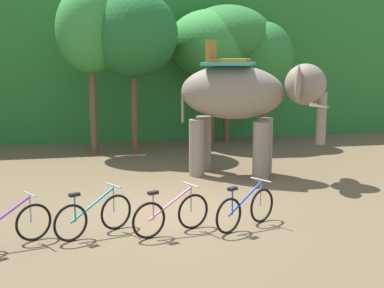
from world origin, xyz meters
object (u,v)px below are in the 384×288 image
Objects in this scene: tree_center at (265,58)px; bike_purple at (7,227)px; tree_right at (228,38)px; bike_teal at (94,216)px; tree_far_right at (91,30)px; elephant at (244,98)px; bike_blue at (246,209)px; bike_pink at (171,214)px; tree_center_left at (211,44)px; tree_far_left at (133,34)px.

tree_center is 12.75m from bike_purple.
tree_right is 11.70m from bike_teal.
tree_right is 1.14× the size of tree_center.
tree_far_right reaches higher than bike_teal.
bike_purple is at bearing -142.33° from elephant.
elephant is 2.77× the size of bike_blue.
tree_center reaches higher than bike_pink.
bike_teal is (1.54, 0.31, 0.00)m from bike_purple.
bike_teal is at bearing -115.97° from tree_center_left.
elephant is at bearing -45.93° from tree_far_right.
elephant is (4.00, -4.14, -1.95)m from tree_far_right.
tree_far_right is at bearing -163.93° from tree_right.
tree_right is 11.30m from bike_pink.
tree_center is 3.00× the size of bike_purple.
bike_pink is (-5.15, -9.29, -2.82)m from tree_center.
tree_center is (1.25, -0.69, -0.75)m from tree_right.
elephant is at bearing 73.38° from bike_blue.
tree_right is at bearing 78.87° from elephant.
tree_far_left reaches higher than tree_center_left.
elephant reaches higher than bike_pink.
bike_purple is (-3.18, -8.56, -3.65)m from tree_far_left.
tree_right is at bearing 22.30° from tree_far_left.
tree_far_right is at bearing -173.03° from tree_center.
tree_right is at bearing 16.07° from tree_far_right.
tree_far_left is at bearing 98.89° from bike_blue.
bike_pink is 1.08× the size of bike_blue.
tree_far_left reaches higher than tree_center.
tree_far_left is at bearing 88.76° from bike_pink.
tree_far_right is 1.24× the size of tree_center.
bike_teal is 2.97m from bike_blue.
tree_far_right is 3.51× the size of bike_pink.
elephant is 7.55m from bike_purple.
tree_center_left is at bearing 85.29° from elephant.
bike_pink is at bearing -81.96° from tree_far_right.
bike_pink is (3.00, 0.10, 0.00)m from bike_purple.
tree_far_right reaches higher than tree_center.
tree_center_left is 1.22× the size of elephant.
bike_teal is (-0.26, -8.30, -3.77)m from tree_far_right.
tree_right is 3.49× the size of bike_blue.
tree_center is at bearing 9.50° from tree_far_left.
bike_teal and bike_blue have the same top height.
tree_far_right reaches higher than bike_blue.
tree_far_left is 4.02m from tree_right.
tree_center is 10.35m from bike_blue.
tree_far_right reaches higher than bike_purple.
bike_teal is at bearing -135.65° from elephant.
bike_blue is (2.71, -8.49, -3.77)m from tree_far_right.
bike_blue is at bearing -3.59° from bike_teal.
tree_far_right is 3.72× the size of bike_purple.
bike_purple is at bearing -122.04° from tree_center_left.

